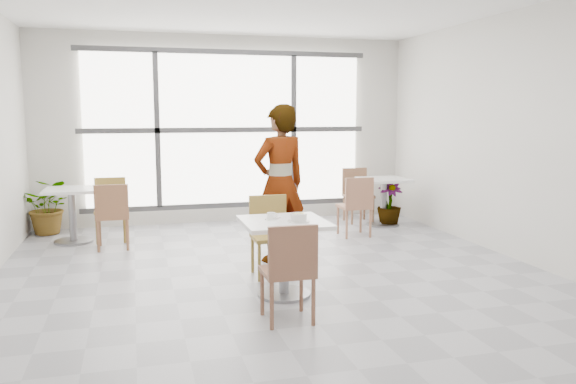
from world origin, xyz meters
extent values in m
plane|color=#9E9EA5|center=(0.00, 0.00, 0.00)|extent=(7.00, 7.00, 0.00)
plane|color=silver|center=(0.00, 3.50, 1.50)|extent=(6.00, 0.00, 6.00)
plane|color=silver|center=(0.00, -3.50, 1.50)|extent=(6.00, 0.00, 6.00)
plane|color=silver|center=(3.00, 0.00, 1.50)|extent=(0.00, 7.00, 7.00)
cube|color=white|center=(0.00, 3.44, 1.50)|extent=(4.40, 0.04, 2.40)
cube|color=#3F3F42|center=(0.00, 3.41, 1.50)|extent=(4.60, 0.05, 0.08)
cube|color=#3F3F42|center=(-1.10, 3.41, 1.50)|extent=(0.08, 0.05, 2.40)
cube|color=#3F3F42|center=(1.10, 3.41, 1.50)|extent=(0.08, 0.05, 2.40)
cube|color=#3F3F42|center=(0.00, 3.41, 0.28)|extent=(4.60, 0.05, 0.08)
cube|color=#3F3F42|center=(0.00, 3.41, 2.72)|extent=(4.60, 0.05, 0.08)
cube|color=white|center=(-0.09, -0.48, 0.73)|extent=(0.80, 0.80, 0.04)
cylinder|color=gray|center=(-0.09, -0.48, 0.35)|extent=(0.10, 0.10, 0.71)
cylinder|color=gray|center=(-0.09, -0.48, 0.01)|extent=(0.52, 0.52, 0.03)
cube|color=brown|center=(-0.23, -1.13, 0.43)|extent=(0.42, 0.42, 0.04)
cube|color=brown|center=(-0.23, -1.32, 0.66)|extent=(0.42, 0.04, 0.42)
cylinder|color=brown|center=(-0.05, -0.95, 0.21)|extent=(0.04, 0.04, 0.41)
cylinder|color=brown|center=(-0.05, -1.31, 0.21)|extent=(0.04, 0.04, 0.41)
cylinder|color=brown|center=(-0.41, -0.95, 0.21)|extent=(0.04, 0.04, 0.41)
cylinder|color=brown|center=(-0.41, -1.31, 0.21)|extent=(0.04, 0.04, 0.41)
cube|color=olive|center=(-0.04, 0.22, 0.43)|extent=(0.42, 0.42, 0.04)
cube|color=olive|center=(-0.04, 0.41, 0.66)|extent=(0.42, 0.04, 0.42)
cylinder|color=olive|center=(-0.22, 0.04, 0.21)|extent=(0.04, 0.04, 0.41)
cylinder|color=olive|center=(-0.22, 0.40, 0.21)|extent=(0.04, 0.04, 0.41)
cylinder|color=olive|center=(0.14, 0.04, 0.21)|extent=(0.04, 0.04, 0.41)
cylinder|color=olive|center=(0.14, 0.40, 0.21)|extent=(0.04, 0.04, 0.41)
cylinder|color=silver|center=(0.03, -0.58, 0.76)|extent=(0.21, 0.21, 0.01)
cylinder|color=silver|center=(0.03, -0.58, 0.80)|extent=(0.16, 0.16, 0.07)
torus|color=silver|center=(0.03, -0.58, 0.83)|extent=(0.16, 0.16, 0.01)
cylinder|color=tan|center=(0.03, -0.58, 0.80)|extent=(0.14, 0.14, 0.05)
cylinder|color=beige|center=(0.05, -0.62, 0.83)|extent=(0.03, 0.03, 0.02)
cylinder|color=beige|center=(0.06, -0.58, 0.83)|extent=(0.03, 0.03, 0.02)
cylinder|color=beige|center=(0.00, -0.56, 0.83)|extent=(0.03, 0.03, 0.01)
cylinder|color=#F1E99B|center=(0.03, -0.58, 0.83)|extent=(0.03, 0.03, 0.01)
cylinder|color=beige|center=(0.06, -0.60, 0.83)|extent=(0.03, 0.03, 0.02)
cylinder|color=#EBE498|center=(0.03, -0.54, 0.82)|extent=(0.03, 0.03, 0.01)
cylinder|color=#F1E89B|center=(-0.01, -0.61, 0.83)|extent=(0.03, 0.03, 0.01)
cylinder|color=beige|center=(0.07, -0.60, 0.83)|extent=(0.03, 0.03, 0.02)
cylinder|color=beige|center=(-0.01, -0.57, 0.83)|extent=(0.03, 0.03, 0.02)
cylinder|color=beige|center=(0.01, -0.60, 0.83)|extent=(0.03, 0.03, 0.02)
cylinder|color=beige|center=(0.02, -0.60, 0.83)|extent=(0.03, 0.03, 0.01)
cylinder|color=#F3EB9C|center=(0.03, -0.58, 0.83)|extent=(0.03, 0.03, 0.01)
cylinder|color=#F8EEA0|center=(0.05, -0.59, 0.84)|extent=(0.03, 0.03, 0.02)
cylinder|color=white|center=(-0.19, -0.39, 0.75)|extent=(0.13, 0.13, 0.01)
cylinder|color=white|center=(-0.19, -0.39, 0.79)|extent=(0.08, 0.08, 0.06)
torus|color=white|center=(-0.15, -0.39, 0.79)|extent=(0.05, 0.01, 0.05)
cylinder|color=black|center=(-0.19, -0.39, 0.81)|extent=(0.07, 0.07, 0.00)
cube|color=silver|center=(-0.14, -0.41, 0.76)|extent=(0.09, 0.05, 0.00)
sphere|color=silver|center=(-0.11, -0.40, 0.76)|extent=(0.02, 0.02, 0.02)
imported|color=black|center=(0.20, 0.82, 0.94)|extent=(0.79, 0.63, 1.88)
cube|color=white|center=(-2.31, 2.52, 0.73)|extent=(0.70, 0.70, 0.04)
cylinder|color=slate|center=(-2.31, 2.52, 0.35)|extent=(0.10, 0.10, 0.71)
cylinder|color=slate|center=(-2.31, 2.52, 0.01)|extent=(0.52, 0.52, 0.03)
cube|color=silver|center=(2.32, 2.50, 0.73)|extent=(0.70, 0.70, 0.04)
cylinder|color=slate|center=(2.32, 2.50, 0.35)|extent=(0.10, 0.10, 0.71)
cylinder|color=slate|center=(2.32, 2.50, 0.01)|extent=(0.52, 0.52, 0.03)
cube|color=#8F5C3D|center=(-1.76, 2.01, 0.43)|extent=(0.42, 0.42, 0.04)
cube|color=#8F5C3D|center=(-1.76, 1.82, 0.66)|extent=(0.42, 0.04, 0.42)
cylinder|color=#8F5C3D|center=(-1.58, 2.19, 0.21)|extent=(0.04, 0.04, 0.41)
cylinder|color=#8F5C3D|center=(-1.58, 1.83, 0.21)|extent=(0.04, 0.04, 0.41)
cylinder|color=#8F5C3D|center=(-1.94, 2.19, 0.21)|extent=(0.04, 0.04, 0.41)
cylinder|color=#8F5C3D|center=(-1.94, 1.83, 0.21)|extent=(0.04, 0.04, 0.41)
cube|color=olive|center=(-1.80, 2.47, 0.43)|extent=(0.42, 0.42, 0.04)
cube|color=olive|center=(-1.80, 2.66, 0.66)|extent=(0.42, 0.04, 0.42)
cylinder|color=olive|center=(-1.98, 2.29, 0.21)|extent=(0.04, 0.04, 0.41)
cylinder|color=olive|center=(-1.98, 2.65, 0.21)|extent=(0.04, 0.04, 0.41)
cylinder|color=olive|center=(-1.62, 2.29, 0.21)|extent=(0.04, 0.04, 0.41)
cylinder|color=olive|center=(-1.62, 2.65, 0.21)|extent=(0.04, 0.04, 0.41)
cube|color=#A36C51|center=(1.59, 1.90, 0.43)|extent=(0.42, 0.42, 0.04)
cube|color=#A36C51|center=(1.59, 1.71, 0.66)|extent=(0.42, 0.04, 0.42)
cylinder|color=#A36C51|center=(1.77, 2.08, 0.21)|extent=(0.04, 0.04, 0.41)
cylinder|color=#A36C51|center=(1.77, 1.72, 0.21)|extent=(0.04, 0.04, 0.41)
cylinder|color=#A36C51|center=(1.41, 2.08, 0.21)|extent=(0.04, 0.04, 0.41)
cylinder|color=#A36C51|center=(1.41, 1.72, 0.21)|extent=(0.04, 0.04, 0.41)
cube|color=#895E43|center=(2.04, 2.85, 0.43)|extent=(0.42, 0.42, 0.04)
cube|color=#895E43|center=(2.04, 3.04, 0.66)|extent=(0.42, 0.04, 0.42)
cylinder|color=#895E43|center=(1.86, 2.67, 0.21)|extent=(0.04, 0.04, 0.41)
cylinder|color=#895E43|center=(1.86, 3.03, 0.21)|extent=(0.04, 0.04, 0.41)
cylinder|color=#895E43|center=(2.22, 2.67, 0.21)|extent=(0.04, 0.04, 0.41)
cylinder|color=#895E43|center=(2.22, 3.03, 0.21)|extent=(0.04, 0.04, 0.41)
imported|color=#5A8E3D|center=(-2.70, 3.20, 0.41)|extent=(0.82, 0.74, 0.82)
imported|color=#598C4F|center=(2.42, 2.48, 0.35)|extent=(0.40, 0.40, 0.70)
camera|label=1|loc=(-1.46, -5.71, 1.79)|focal=35.61mm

